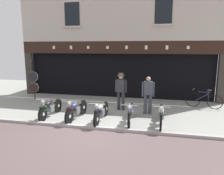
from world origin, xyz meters
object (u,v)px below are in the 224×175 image
object	(u,v)px
motorcycle_left	(50,107)
advert_board_far	(175,69)
motorcycle_center_right	(131,113)
motorcycle_right	(161,114)
advert_board_near	(157,68)
motorcycle_center	(101,111)
motorcycle_center_left	(76,109)
shopkeeper_center	(148,94)
salesman_left	(121,89)
tyre_sign_pole	(34,82)
leaning_bicycle	(204,100)

from	to	relation	value
motorcycle_left	advert_board_far	size ratio (longest dim) A/B	1.75
motorcycle_center_right	motorcycle_right	size ratio (longest dim) A/B	0.97
motorcycle_right	advert_board_near	size ratio (longest dim) A/B	2.18
motorcycle_center	motorcycle_center_right	size ratio (longest dim) A/B	1.03
motorcycle_center_left	shopkeeper_center	bearing A→B (deg)	-150.76
motorcycle_left	salesman_left	world-z (taller)	salesman_left
advert_board_near	motorcycle_center_left	bearing A→B (deg)	-125.72
motorcycle_left	salesman_left	distance (m)	3.30
salesman_left	advert_board_far	world-z (taller)	advert_board_far
advert_board_far	tyre_sign_pole	bearing A→B (deg)	-167.45
motorcycle_center_right	leaning_bicycle	bearing A→B (deg)	-141.10
advert_board_far	motorcycle_center_right	bearing A→B (deg)	-113.46
tyre_sign_pole	advert_board_near	xyz separation A→B (m)	(6.79, 1.73, 0.77)
motorcycle_center_right	advert_board_far	bearing A→B (deg)	-116.62
motorcycle_center_right	shopkeeper_center	size ratio (longest dim) A/B	1.19
motorcycle_left	motorcycle_center_left	bearing A→B (deg)	177.34
leaning_bicycle	advert_board_near	bearing A→B (deg)	73.86
advert_board_far	motorcycle_right	bearing A→B (deg)	-99.30
salesman_left	shopkeeper_center	bearing A→B (deg)	170.19
shopkeeper_center	leaning_bicycle	size ratio (longest dim) A/B	1.01
motorcycle_center_left	advert_board_near	bearing A→B (deg)	-122.13
motorcycle_center_left	tyre_sign_pole	bearing A→B (deg)	-33.16
motorcycle_center	tyre_sign_pole	bearing A→B (deg)	-30.32
motorcycle_left	tyre_sign_pole	xyz separation A→B (m)	(-2.40, 2.63, 0.59)
motorcycle_left	motorcycle_center	size ratio (longest dim) A/B	0.93
tyre_sign_pole	advert_board_near	bearing A→B (deg)	14.29
motorcycle_center	leaning_bicycle	distance (m)	5.38
tyre_sign_pole	leaning_bicycle	distance (m)	9.16
motorcycle_right	advert_board_near	xyz separation A→B (m)	(-0.26, 4.36, 1.35)
motorcycle_left	motorcycle_center_left	xyz separation A→B (m)	(1.21, -0.06, 0.01)
motorcycle_center_left	shopkeeper_center	size ratio (longest dim) A/B	1.18
motorcycle_center_left	motorcycle_right	bearing A→B (deg)	-175.39
shopkeeper_center	leaning_bicycle	xyz separation A→B (m)	(2.66, 1.63, -0.56)
motorcycle_center	shopkeeper_center	distance (m)	2.32
motorcycle_right	motorcycle_left	bearing A→B (deg)	0.46
salesman_left	advert_board_near	bearing A→B (deg)	-115.20
motorcycle_center_left	motorcycle_center_right	xyz separation A→B (m)	(2.26, 0.06, -0.01)
salesman_left	motorcycle_center_right	bearing A→B (deg)	118.07
tyre_sign_pole	motorcycle_center	bearing A→B (deg)	-30.11
motorcycle_left	leaning_bicycle	distance (m)	7.35
motorcycle_center_right	salesman_left	bearing A→B (deg)	-70.71
motorcycle_left	motorcycle_center	distance (m)	2.30
tyre_sign_pole	motorcycle_left	bearing A→B (deg)	-47.68
motorcycle_center_left	tyre_sign_pole	distance (m)	4.54
salesman_left	shopkeeper_center	distance (m)	1.34
motorcycle_left	motorcycle_center	xyz separation A→B (m)	(2.29, -0.09, 0.00)
motorcycle_center_left	motorcycle_center_right	size ratio (longest dim) A/B	0.98
salesman_left	leaning_bicycle	bearing A→B (deg)	-156.52
advert_board_near	leaning_bicycle	xyz separation A→B (m)	(2.34, -1.42, -1.40)
salesman_left	advert_board_far	bearing A→B (deg)	-128.17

